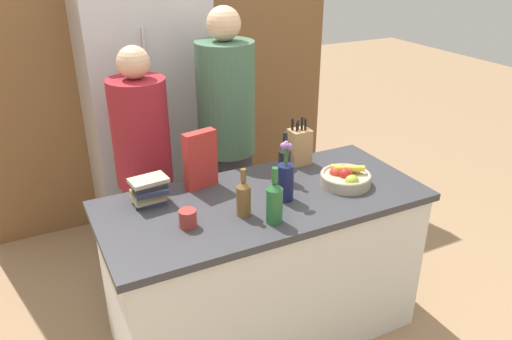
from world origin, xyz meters
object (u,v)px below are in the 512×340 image
object	(u,v)px
fruit_bowl	(345,177)
book_stack	(149,191)
refrigerator	(148,111)
knife_block	(299,146)
cereal_box	(200,160)
coffee_mug	(188,218)
person_at_sink	(144,163)
bottle_vinegar	(285,162)
bottle_wine	(274,201)
bottle_oil	(244,197)
person_in_blue	(227,131)
flower_vase	(285,179)

from	to	relation	value
fruit_bowl	book_stack	size ratio (longest dim) A/B	1.42
refrigerator	knife_block	bearing A→B (deg)	-60.91
knife_block	book_stack	distance (m)	0.95
cereal_box	coffee_mug	bearing A→B (deg)	-119.80
knife_block	person_at_sink	xyz separation A→B (m)	(-0.84, 0.41, -0.10)
bottle_vinegar	bottle_wine	bearing A→B (deg)	-125.90
coffee_mug	person_at_sink	xyz separation A→B (m)	(0.00, 0.80, -0.04)
book_stack	bottle_oil	distance (m)	0.50
knife_block	cereal_box	world-z (taller)	cereal_box
bottle_oil	person_in_blue	bearing A→B (deg)	71.52
person_in_blue	person_at_sink	bearing A→B (deg)	161.84
knife_block	bottle_wine	xyz separation A→B (m)	(-0.46, -0.53, 0.00)
bottle_vinegar	refrigerator	bearing A→B (deg)	108.12
flower_vase	coffee_mug	distance (m)	0.55
coffee_mug	bottle_oil	world-z (taller)	bottle_oil
refrigerator	flower_vase	distance (m)	1.49
knife_block	bottle_vinegar	size ratio (longest dim) A/B	1.02
coffee_mug	bottle_wine	xyz separation A→B (m)	(0.38, -0.15, 0.07)
refrigerator	bottle_oil	world-z (taller)	refrigerator
flower_vase	cereal_box	distance (m)	0.48
knife_block	flower_vase	xyz separation A→B (m)	(-0.30, -0.36, 0.00)
person_at_sink	bottle_vinegar	bearing A→B (deg)	-46.45
refrigerator	person_at_sink	distance (m)	0.73
bottle_wine	person_in_blue	size ratio (longest dim) A/B	0.16
fruit_bowl	bottle_oil	bearing A→B (deg)	-175.94
refrigerator	flower_vase	world-z (taller)	refrigerator
fruit_bowl	refrigerator	bearing A→B (deg)	115.36
book_stack	coffee_mug	bearing A→B (deg)	-71.49
refrigerator	book_stack	distance (m)	1.23
bottle_oil	coffee_mug	bearing A→B (deg)	175.50
bottle_oil	bottle_wine	xyz separation A→B (m)	(0.10, -0.13, 0.02)
fruit_bowl	person_at_sink	xyz separation A→B (m)	(-0.92, 0.77, -0.04)
refrigerator	bottle_vinegar	distance (m)	1.34
cereal_box	person_in_blue	bearing A→B (deg)	52.61
book_stack	person_in_blue	xyz separation A→B (m)	(0.67, 0.53, 0.03)
knife_block	bottle_wine	bearing A→B (deg)	-130.89
person_in_blue	bottle_oil	bearing A→B (deg)	-130.11
person_at_sink	person_in_blue	xyz separation A→B (m)	(0.56, 0.03, 0.10)
knife_block	bottle_oil	distance (m)	0.69
coffee_mug	bottle_oil	size ratio (longest dim) A/B	0.45
refrigerator	person_in_blue	bearing A→B (deg)	-62.79
fruit_bowl	bottle_vinegar	distance (m)	0.34
book_stack	bottle_vinegar	size ratio (longest dim) A/B	0.68
refrigerator	bottle_oil	bearing A→B (deg)	-88.06
flower_vase	person_in_blue	bearing A→B (deg)	88.23
knife_block	coffee_mug	bearing A→B (deg)	-155.55
cereal_box	bottle_oil	distance (m)	0.39
flower_vase	person_in_blue	size ratio (longest dim) A/B	0.18
refrigerator	bottle_wine	world-z (taller)	refrigerator
knife_block	flower_vase	world-z (taller)	flower_vase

